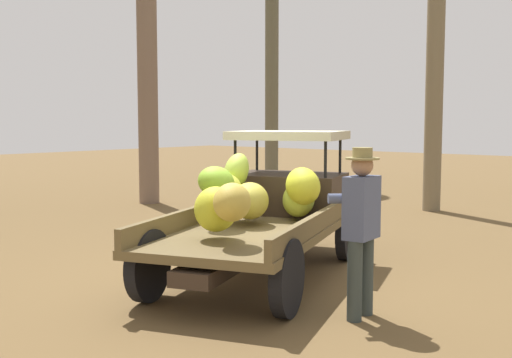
% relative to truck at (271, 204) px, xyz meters
% --- Properties ---
extents(ground_plane, '(60.00, 60.00, 0.00)m').
position_rel_truck_xyz_m(ground_plane, '(-0.28, 0.03, -0.89)').
color(ground_plane, brown).
extents(truck, '(4.66, 2.92, 1.84)m').
position_rel_truck_xyz_m(truck, '(0.00, 0.00, 0.00)').
color(truck, '#36281E').
rests_on(truck, ground).
extents(farmer, '(0.53, 0.47, 1.73)m').
position_rel_truck_xyz_m(farmer, '(-0.99, -1.94, 0.09)').
color(farmer, '#363F3D').
rests_on(farmer, ground).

